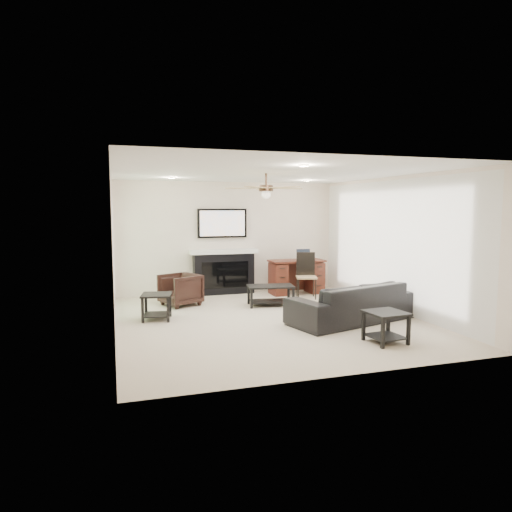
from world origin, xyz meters
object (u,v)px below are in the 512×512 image
(sofa, at_px, (352,302))
(armchair, at_px, (180,290))
(fireplace_unit, at_px, (224,252))
(desk, at_px, (296,277))
(coffee_table, at_px, (271,296))

(sofa, bearing_deg, armchair, -54.84)
(sofa, distance_m, fireplace_unit, 3.48)
(sofa, height_order, desk, desk)
(fireplace_unit, height_order, desk, fireplace_unit)
(sofa, relative_size, desk, 1.85)
(sofa, xyz_separation_m, fireplace_unit, (-1.49, 3.08, 0.63))
(fireplace_unit, bearing_deg, armchair, -139.86)
(coffee_table, xyz_separation_m, desk, (0.98, 1.04, 0.18))
(desk, bearing_deg, coffee_table, -133.22)
(coffee_table, bearing_deg, fireplace_unit, 120.54)
(sofa, distance_m, armchair, 3.37)
(fireplace_unit, bearing_deg, sofa, -64.15)
(armchair, bearing_deg, coffee_table, 47.27)
(sofa, xyz_separation_m, coffee_table, (-0.90, 1.60, -0.13))
(fireplace_unit, xyz_separation_m, desk, (1.57, -0.44, -0.57))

